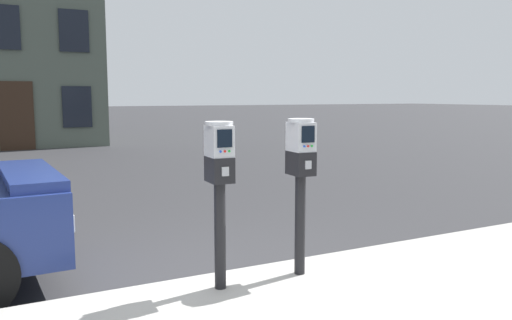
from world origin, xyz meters
The scene contains 3 objects.
ground_plane centered at (0.00, 0.00, 0.00)m, with size 160.00×160.00×0.00m, color #28282B.
parking_meter_near_kerb centered at (-0.05, -0.16, 1.05)m, with size 0.23×0.26×1.33m.
parking_meter_twin_adjacent centered at (0.70, -0.16, 1.06)m, with size 0.23×0.26×1.33m.
Camera 1 is at (-1.63, -3.83, 1.66)m, focal length 36.49 mm.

